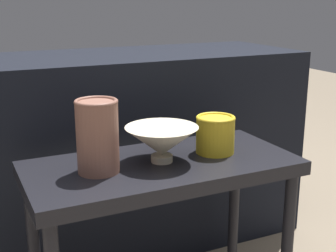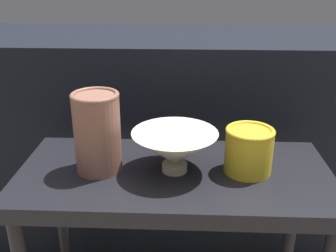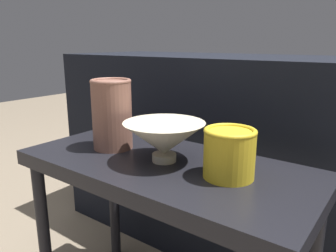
% 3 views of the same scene
% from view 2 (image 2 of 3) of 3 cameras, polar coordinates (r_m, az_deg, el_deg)
% --- Properties ---
extents(table, '(0.77, 0.36, 0.51)m').
position_cam_2_polar(table, '(1.00, 0.93, -9.72)').
color(table, black).
rests_on(table, ground_plane).
extents(couch_backdrop, '(1.50, 0.50, 0.75)m').
position_cam_2_polar(couch_backdrop, '(1.49, 1.51, -1.33)').
color(couch_backdrop, black).
rests_on(couch_backdrop, ground_plane).
extents(bowl, '(0.21, 0.21, 0.10)m').
position_cam_2_polar(bowl, '(0.94, 0.71, -3.38)').
color(bowl, beige).
rests_on(bowl, table).
extents(vase_textured_left, '(0.11, 0.11, 0.20)m').
position_cam_2_polar(vase_textured_left, '(0.95, -10.22, -0.76)').
color(vase_textured_left, brown).
rests_on(vase_textured_left, table).
extents(vase_colorful_right, '(0.12, 0.12, 0.11)m').
position_cam_2_polar(vase_colorful_right, '(0.96, 11.65, -3.34)').
color(vase_colorful_right, gold).
rests_on(vase_colorful_right, table).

